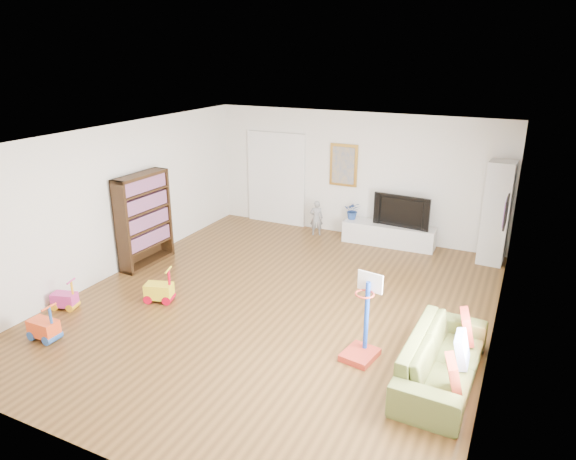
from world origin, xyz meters
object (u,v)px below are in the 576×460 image
at_px(media_console, 389,234).
at_px(bookshelf, 144,220).
at_px(basketball_hoop, 362,319).
at_px(sofa, 442,359).

xyz_separation_m(media_console, bookshelf, (-3.94, -3.01, 0.66)).
bearing_deg(basketball_hoop, bookshelf, 174.32).
relative_size(sofa, basketball_hoop, 1.72).
xyz_separation_m(media_console, sofa, (1.85, -4.35, 0.08)).
bearing_deg(bookshelf, basketball_hoop, -14.14).
height_order(bookshelf, basketball_hoop, bookshelf).
bearing_deg(media_console, bookshelf, -144.40).
height_order(media_console, bookshelf, bookshelf).
bearing_deg(basketball_hoop, sofa, 9.16).
bearing_deg(media_console, basketball_hoop, -81.46).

